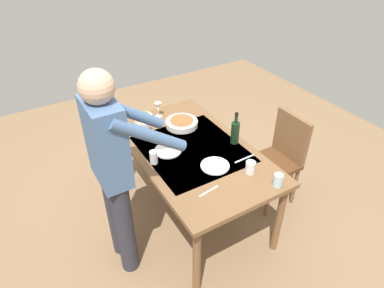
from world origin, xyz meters
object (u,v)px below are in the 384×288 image
(dinner_plate_far, at_px, (215,166))
(water_cup_far_left, at_px, (250,167))
(chair_near, at_px, (281,154))
(water_cup_far_right, at_px, (154,157))
(dinner_plate_near, at_px, (168,150))
(wine_bottle, at_px, (235,132))
(dining_table, at_px, (192,156))
(wine_glass_left, at_px, (158,107))
(person_server, at_px, (114,168))
(water_cup_near_left, at_px, (278,180))
(serving_bowl_pasta, at_px, (182,123))
(side_bowl_salad, at_px, (143,118))
(water_cup_near_right, at_px, (146,127))

(dinner_plate_far, bearing_deg, water_cup_far_left, -136.52)
(chair_near, relative_size, water_cup_far_right, 8.28)
(dinner_plate_near, relative_size, dinner_plate_far, 1.00)
(dinner_plate_far, bearing_deg, wine_bottle, -60.04)
(dining_table, distance_m, dinner_plate_near, 0.22)
(chair_near, height_order, wine_glass_left, chair_near)
(chair_near, bearing_deg, water_cup_far_right, 79.67)
(dining_table, height_order, person_server, person_server)
(chair_near, bearing_deg, water_cup_far_left, 113.44)
(water_cup_near_left, height_order, water_cup_far_right, water_cup_far_right)
(water_cup_far_left, height_order, water_cup_far_right, water_cup_far_right)
(dining_table, height_order, serving_bowl_pasta, serving_bowl_pasta)
(water_cup_far_left, distance_m, side_bowl_salad, 1.20)
(person_server, relative_size, water_cup_far_left, 16.80)
(water_cup_far_right, relative_size, dinner_plate_far, 0.48)
(water_cup_far_right, bearing_deg, water_cup_near_left, -137.10)
(chair_near, height_order, wine_bottle, wine_bottle)
(dinner_plate_far, bearing_deg, water_cup_far_right, 53.69)
(water_cup_far_left, bearing_deg, person_server, 70.09)
(water_cup_near_right, bearing_deg, water_cup_near_left, -155.88)
(wine_bottle, xyz_separation_m, wine_glass_left, (0.75, 0.36, -0.01))
(water_cup_far_left, height_order, dinner_plate_far, water_cup_far_left)
(water_cup_near_right, bearing_deg, water_cup_far_right, 162.64)
(side_bowl_salad, bearing_deg, chair_near, -130.73)
(chair_near, bearing_deg, person_server, 87.30)
(water_cup_near_right, height_order, dinner_plate_far, water_cup_near_right)
(water_cup_far_left, bearing_deg, side_bowl_salad, 18.78)
(water_cup_far_left, height_order, serving_bowl_pasta, water_cup_far_left)
(person_server, distance_m, dinner_plate_far, 0.80)
(water_cup_near_right, relative_size, dinner_plate_near, 0.44)
(water_cup_near_left, distance_m, water_cup_far_right, 0.97)
(wine_bottle, bearing_deg, water_cup_near_left, 173.92)
(wine_bottle, bearing_deg, side_bowl_salad, 35.33)
(wine_bottle, relative_size, side_bowl_salad, 1.64)
(water_cup_far_left, distance_m, dinner_plate_near, 0.71)
(dining_table, xyz_separation_m, wine_glass_left, (0.64, -0.00, 0.18))
(serving_bowl_pasta, height_order, side_bowl_salad, same)
(water_cup_near_left, bearing_deg, water_cup_far_right, 42.90)
(chair_near, relative_size, person_server, 0.54)
(water_cup_near_left, xyz_separation_m, water_cup_near_right, (1.16, 0.52, -0.00))
(wine_bottle, bearing_deg, person_server, 92.49)
(chair_near, bearing_deg, side_bowl_salad, 49.27)
(wine_bottle, distance_m, dinner_plate_far, 0.40)
(serving_bowl_pasta, xyz_separation_m, dinner_plate_near, (-0.29, 0.30, -0.03))
(chair_near, distance_m, dinner_plate_far, 0.85)
(dining_table, bearing_deg, water_cup_far_left, -155.83)
(chair_near, xyz_separation_m, side_bowl_salad, (0.87, 1.01, 0.26))
(chair_near, height_order, water_cup_far_left, chair_near)
(wine_bottle, xyz_separation_m, dinner_plate_near, (0.18, 0.56, -0.10))
(person_server, distance_m, dinner_plate_near, 0.61)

